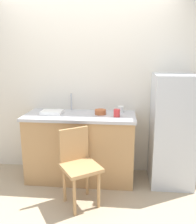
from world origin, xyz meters
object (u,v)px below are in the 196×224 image
Objects in this scene: dish_tray at (52,112)px; cup_white at (121,109)px; chair at (79,163)px; cup_red at (117,113)px; refrigerator at (172,130)px; terracotta_bowl at (100,112)px.

cup_white reaches higher than dish_tray.
chair is 9.08× the size of cup_red.
chair is at bearing -152.88° from refrigerator.
chair is 3.18× the size of dish_tray.
terracotta_bowl is at bearing 154.97° from cup_red.
chair is 10.09× the size of cup_white.
chair is 1.01m from cup_white.
terracotta_bowl reaches higher than dish_tray.
cup_red is at bearing -2.80° from dish_tray.
cup_white is at bearing 79.23° from cup_red.
refrigerator is 0.78m from cup_red.
chair is at bearing -50.28° from dish_tray.
chair is 5.88× the size of terracotta_bowl.
cup_red is 0.25m from cup_white.
dish_tray is at bearing 95.22° from chair.
terracotta_bowl is 1.72× the size of cup_white.
chair is at bearing -107.89° from terracotta_bowl.
terracotta_bowl is (0.66, 0.06, 0.01)m from dish_tray.
refrigerator reaches higher than chair.
refrigerator is 1.33m from chair.
dish_tray is at bearing -174.65° from terracotta_bowl.
cup_white is at bearing 166.79° from refrigerator.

